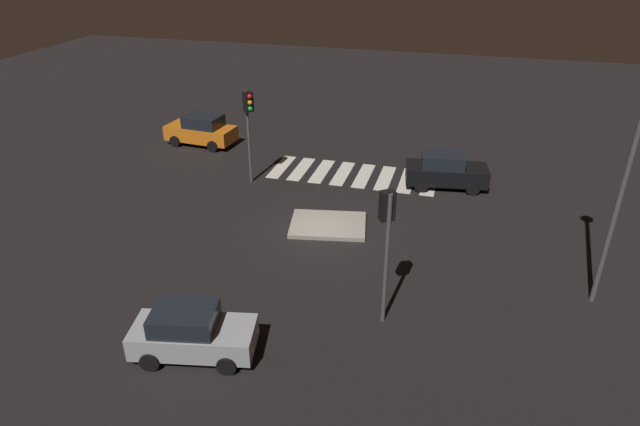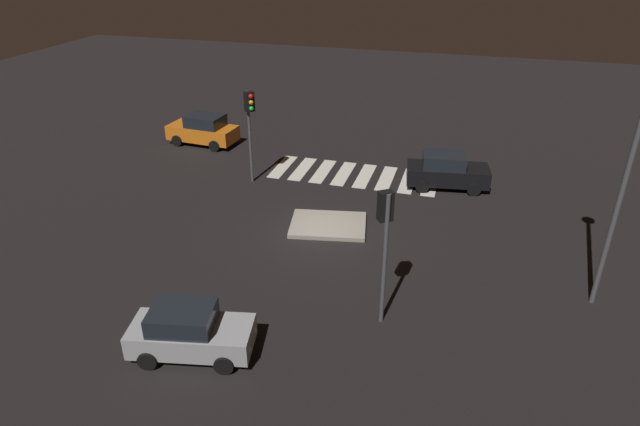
{
  "view_description": "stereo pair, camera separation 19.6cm",
  "coord_description": "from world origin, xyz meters",
  "px_view_note": "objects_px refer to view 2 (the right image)",
  "views": [
    {
      "loc": [
        -5.52,
        19.9,
        11.71
      ],
      "look_at": [
        0.0,
        0.0,
        1.0
      ],
      "focal_mm": 31.0,
      "sensor_mm": 36.0,
      "label": 1
    },
    {
      "loc": [
        -5.71,
        19.85,
        11.71
      ],
      "look_at": [
        0.0,
        0.0,
        1.0
      ],
      "focal_mm": 31.0,
      "sensor_mm": 36.0,
      "label": 2
    }
  ],
  "objects_px": {
    "street_lamp": "(635,144)",
    "traffic_light_east": "(250,115)",
    "car_silver": "(190,332)",
    "traffic_island": "(328,225)",
    "traffic_light_west": "(385,226)",
    "car_orange": "(203,130)",
    "car_black": "(447,171)"
  },
  "relations": [
    {
      "from": "traffic_island",
      "to": "traffic_light_west",
      "type": "distance_m",
      "value": 7.45
    },
    {
      "from": "street_lamp",
      "to": "traffic_light_east",
      "type": "bearing_deg",
      "value": -22.21
    },
    {
      "from": "car_orange",
      "to": "street_lamp",
      "type": "height_order",
      "value": "street_lamp"
    },
    {
      "from": "traffic_light_east",
      "to": "street_lamp",
      "type": "relative_size",
      "value": 0.54
    },
    {
      "from": "car_black",
      "to": "traffic_light_east",
      "type": "xyz_separation_m",
      "value": [
        9.54,
        2.17,
        2.72
      ]
    },
    {
      "from": "traffic_island",
      "to": "car_silver",
      "type": "height_order",
      "value": "car_silver"
    },
    {
      "from": "car_silver",
      "to": "traffic_light_west",
      "type": "bearing_deg",
      "value": 20.42
    },
    {
      "from": "traffic_island",
      "to": "traffic_light_west",
      "type": "relative_size",
      "value": 0.78
    },
    {
      "from": "car_black",
      "to": "traffic_light_west",
      "type": "bearing_deg",
      "value": -104.59
    },
    {
      "from": "car_orange",
      "to": "car_silver",
      "type": "distance_m",
      "value": 18.77
    },
    {
      "from": "car_orange",
      "to": "traffic_light_east",
      "type": "relative_size",
      "value": 0.9
    },
    {
      "from": "car_orange",
      "to": "traffic_light_west",
      "type": "distance_m",
      "value": 19.28
    },
    {
      "from": "car_black",
      "to": "traffic_light_east",
      "type": "bearing_deg",
      "value": -175.52
    },
    {
      "from": "traffic_island",
      "to": "car_silver",
      "type": "bearing_deg",
      "value": 77.92
    },
    {
      "from": "car_black",
      "to": "traffic_light_west",
      "type": "relative_size",
      "value": 0.9
    },
    {
      "from": "car_silver",
      "to": "traffic_light_east",
      "type": "bearing_deg",
      "value": 92.24
    },
    {
      "from": "traffic_island",
      "to": "car_black",
      "type": "relative_size",
      "value": 0.86
    },
    {
      "from": "street_lamp",
      "to": "car_silver",
      "type": "bearing_deg",
      "value": 26.96
    },
    {
      "from": "car_orange",
      "to": "street_lamp",
      "type": "bearing_deg",
      "value": 156.85
    },
    {
      "from": "traffic_island",
      "to": "traffic_light_east",
      "type": "xyz_separation_m",
      "value": [
        4.95,
        -3.53,
        3.5
      ]
    },
    {
      "from": "traffic_island",
      "to": "traffic_light_east",
      "type": "height_order",
      "value": "traffic_light_east"
    },
    {
      "from": "traffic_island",
      "to": "car_orange",
      "type": "bearing_deg",
      "value": -38.76
    },
    {
      "from": "car_orange",
      "to": "street_lamp",
      "type": "distance_m",
      "value": 23.51
    },
    {
      "from": "car_black",
      "to": "car_silver",
      "type": "bearing_deg",
      "value": -122.27
    },
    {
      "from": "car_silver",
      "to": "traffic_light_east",
      "type": "relative_size",
      "value": 0.83
    },
    {
      "from": "car_silver",
      "to": "traffic_light_west",
      "type": "distance_m",
      "value": 6.77
    },
    {
      "from": "traffic_light_east",
      "to": "street_lamp",
      "type": "distance_m",
      "value": 16.69
    },
    {
      "from": "traffic_island",
      "to": "car_orange",
      "type": "xyz_separation_m",
      "value": [
        9.97,
        -8.0,
        0.8
      ]
    },
    {
      "from": "car_silver",
      "to": "car_black",
      "type": "distance_m",
      "value": 16.04
    },
    {
      "from": "street_lamp",
      "to": "traffic_island",
      "type": "bearing_deg",
      "value": -14.71
    },
    {
      "from": "car_orange",
      "to": "car_black",
      "type": "bearing_deg",
      "value": 175.69
    },
    {
      "from": "car_black",
      "to": "traffic_light_west",
      "type": "distance_m",
      "value": 11.77
    }
  ]
}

